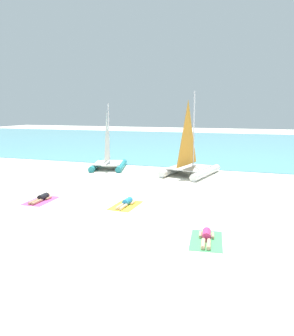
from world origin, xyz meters
TOP-DOWN VIEW (x-y plane):
  - ground_plane at (0.00, 10.00)m, footprint 120.00×120.00m
  - ocean_water at (0.00, 32.94)m, footprint 120.00×40.00m
  - sailboat_white at (1.54, 10.60)m, footprint 3.72×4.94m
  - sailboat_teal at (-4.92, 10.98)m, footprint 3.42×4.35m
  - towel_left at (-4.19, 1.60)m, footprint 1.18×1.95m
  - sunbather_left at (-4.19, 1.67)m, footprint 0.56×1.56m
  - towel_middle at (0.16, 2.21)m, footprint 1.16×1.94m
  - sunbather_middle at (0.16, 2.27)m, footprint 0.55×1.56m
  - towel_right at (4.44, -0.78)m, footprint 1.33×2.02m
  - sunbather_right at (4.43, -0.72)m, footprint 0.60×1.57m

SIDE VIEW (x-z plane):
  - ground_plane at x=0.00m, z-range 0.00..0.00m
  - towel_left at x=-4.19m, z-range 0.00..0.01m
  - towel_middle at x=0.16m, z-range 0.00..0.01m
  - towel_right at x=4.44m, z-range 0.00..0.01m
  - ocean_water at x=0.00m, z-range 0.00..0.05m
  - sunbather_left at x=-4.19m, z-range -0.02..0.28m
  - sunbather_middle at x=0.16m, z-range -0.02..0.28m
  - sunbather_right at x=4.43m, z-range -0.02..0.28m
  - sailboat_teal at x=-4.92m, z-range -1.75..3.24m
  - sailboat_white at x=1.54m, z-range -2.03..3.75m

